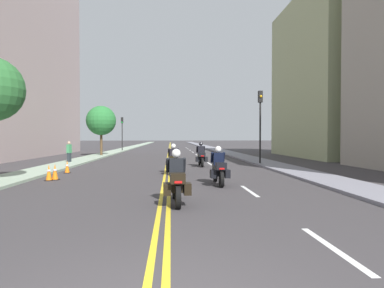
# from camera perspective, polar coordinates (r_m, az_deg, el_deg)

# --- Properties ---
(ground_plane) EXTENTS (264.00, 264.00, 0.00)m
(ground_plane) POSITION_cam_1_polar(r_m,az_deg,el_deg) (51.46, -3.95, -0.93)
(ground_plane) COLOR #393638
(sidewalk_left) EXTENTS (2.12, 144.00, 0.12)m
(sidewalk_left) POSITION_cam_1_polar(r_m,az_deg,el_deg) (51.96, -11.75, -0.87)
(sidewalk_left) COLOR #94A791
(sidewalk_left) RESTS_ON ground
(sidewalk_right) EXTENTS (2.12, 144.00, 0.12)m
(sidewalk_right) POSITION_cam_1_polar(r_m,az_deg,el_deg) (51.91, 3.85, -0.85)
(sidewalk_right) COLOR gray
(sidewalk_right) RESTS_ON ground
(centreline_yellow_inner) EXTENTS (0.12, 132.00, 0.01)m
(centreline_yellow_inner) POSITION_cam_1_polar(r_m,az_deg,el_deg) (51.46, -4.08, -0.93)
(centreline_yellow_inner) COLOR yellow
(centreline_yellow_inner) RESTS_ON ground
(centreline_yellow_outer) EXTENTS (0.12, 132.00, 0.01)m
(centreline_yellow_outer) POSITION_cam_1_polar(r_m,az_deg,el_deg) (51.46, -3.82, -0.93)
(centreline_yellow_outer) COLOR yellow
(centreline_yellow_outer) RESTS_ON ground
(lane_dashes_white) EXTENTS (0.14, 56.40, 0.01)m
(lane_dashes_white) POSITION_cam_1_polar(r_m,az_deg,el_deg) (32.60, 1.20, -2.17)
(lane_dashes_white) COLOR silver
(lane_dashes_white) RESTS_ON ground
(building_left_1) EXTENTS (9.09, 20.80, 31.72)m
(building_left_1) POSITION_cam_1_polar(r_m,az_deg,el_deg) (40.97, -29.90, 20.94)
(building_left_1) COLOR #AC9695
(building_left_1) RESTS_ON ground
(building_right_1) EXTENTS (8.13, 13.81, 15.45)m
(building_right_1) POSITION_cam_1_polar(r_m,az_deg,el_deg) (35.31, 23.68, 10.56)
(building_right_1) COLOR #A0AB7C
(building_right_1) RESTS_ON ground
(motorcycle_0) EXTENTS (0.78, 2.12, 1.59)m
(motorcycle_0) POSITION_cam_1_polar(r_m,az_deg,el_deg) (9.39, -2.75, -6.67)
(motorcycle_0) COLOR black
(motorcycle_0) RESTS_ON ground
(motorcycle_1) EXTENTS (0.76, 2.24, 1.57)m
(motorcycle_1) POSITION_cam_1_polar(r_m,az_deg,el_deg) (13.17, 4.69, -4.41)
(motorcycle_1) COLOR black
(motorcycle_1) RESTS_ON ground
(motorcycle_2) EXTENTS (0.77, 2.15, 1.59)m
(motorcycle_2) POSITION_cam_1_polar(r_m,az_deg,el_deg) (17.00, -3.28, -3.05)
(motorcycle_2) COLOR black
(motorcycle_2) RESTS_ON ground
(motorcycle_3) EXTENTS (0.77, 2.16, 1.61)m
(motorcycle_3) POSITION_cam_1_polar(r_m,az_deg,el_deg) (21.40, 1.59, -2.20)
(motorcycle_3) COLOR black
(motorcycle_3) RESTS_ON ground
(traffic_cone_0) EXTENTS (0.31, 0.31, 0.67)m
(traffic_cone_0) POSITION_cam_1_polar(r_m,az_deg,el_deg) (18.68, -21.07, -3.77)
(traffic_cone_0) COLOR black
(traffic_cone_0) RESTS_ON ground
(traffic_cone_1) EXTENTS (0.32, 0.32, 0.72)m
(traffic_cone_1) POSITION_cam_1_polar(r_m,az_deg,el_deg) (15.76, -23.84, -4.61)
(traffic_cone_1) COLOR black
(traffic_cone_1) RESTS_ON ground
(traffic_cone_2) EXTENTS (0.34, 0.34, 0.73)m
(traffic_cone_2) POSITION_cam_1_polar(r_m,az_deg,el_deg) (15.91, -22.93, -4.54)
(traffic_cone_2) COLOR black
(traffic_cone_2) RESTS_ON ground
(traffic_light_near) EXTENTS (0.28, 0.38, 5.14)m
(traffic_light_near) POSITION_cam_1_polar(r_m,az_deg,el_deg) (23.08, 11.90, 5.13)
(traffic_light_near) COLOR black
(traffic_light_near) RESTS_ON ground
(traffic_light_far) EXTENTS (0.28, 0.38, 4.62)m
(traffic_light_far) POSITION_cam_1_polar(r_m,az_deg,el_deg) (44.94, -12.17, 2.78)
(traffic_light_far) COLOR black
(traffic_light_far) RESTS_ON ground
(pedestrian_0) EXTENTS (0.31, 0.50, 1.62)m
(pedestrian_0) POSITION_cam_1_polar(r_m,az_deg,el_deg) (25.44, -20.77, -1.33)
(pedestrian_0) COLOR #262C33
(pedestrian_0) RESTS_ON ground
(street_tree_0) EXTENTS (2.96, 2.96, 5.09)m
(street_tree_0) POSITION_cam_1_polar(r_m,az_deg,el_deg) (34.07, -15.67, 3.97)
(street_tree_0) COLOR brown
(street_tree_0) RESTS_ON ground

